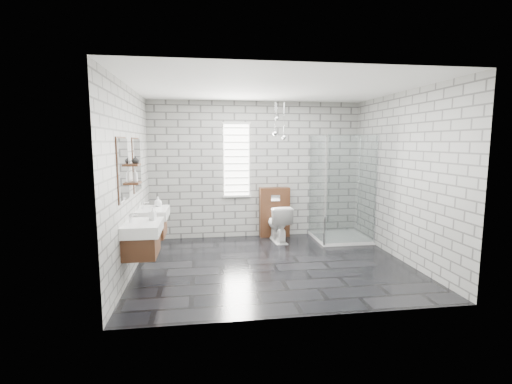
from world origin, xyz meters
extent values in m
cube|color=black|center=(0.00, 0.00, -0.01)|extent=(4.20, 3.60, 0.02)
cube|color=white|center=(0.00, 0.00, 2.71)|extent=(4.20, 3.60, 0.02)
cube|color=#999994|center=(0.00, 1.81, 1.35)|extent=(4.20, 0.02, 2.70)
cube|color=#999994|center=(0.00, -1.81, 1.35)|extent=(4.20, 0.02, 2.70)
cube|color=#999994|center=(-2.11, 0.00, 1.35)|extent=(0.02, 3.60, 2.70)
cube|color=#999994|center=(2.11, 0.00, 1.35)|extent=(0.02, 3.60, 2.70)
cube|color=#4A2917|center=(-1.89, -0.57, 0.55)|extent=(0.42, 0.62, 0.30)
cube|color=silver|center=(-1.69, -0.57, 0.58)|extent=(0.02, 0.35, 0.01)
cube|color=white|center=(-1.87, -0.57, 0.77)|extent=(0.47, 0.70, 0.15)
cylinder|color=silver|center=(-2.02, -0.57, 0.91)|extent=(0.04, 0.04, 0.12)
cylinder|color=silver|center=(-1.97, -0.57, 0.96)|extent=(0.10, 0.02, 0.02)
cube|color=white|center=(-2.08, -0.57, 1.55)|extent=(0.03, 0.55, 0.80)
cube|color=#4A2917|center=(-2.09, -0.57, 1.55)|extent=(0.01, 0.59, 0.84)
cube|color=#4A2917|center=(-1.89, 0.46, 0.55)|extent=(0.42, 0.62, 0.30)
cube|color=silver|center=(-1.69, 0.46, 0.58)|extent=(0.02, 0.35, 0.01)
cube|color=white|center=(-1.87, 0.46, 0.77)|extent=(0.47, 0.70, 0.15)
cylinder|color=silver|center=(-2.02, 0.46, 0.91)|extent=(0.04, 0.04, 0.12)
cylinder|color=silver|center=(-1.97, 0.46, 0.96)|extent=(0.10, 0.02, 0.02)
cube|color=white|center=(-2.08, 0.46, 1.55)|extent=(0.03, 0.55, 0.80)
cube|color=#4A2917|center=(-2.09, 0.46, 1.55)|extent=(0.01, 0.59, 0.84)
cube|color=#4A2917|center=(-2.03, -0.05, 1.32)|extent=(0.14, 0.30, 0.03)
cube|color=#4A2917|center=(-2.03, -0.05, 1.58)|extent=(0.14, 0.30, 0.03)
cube|color=white|center=(-0.40, 1.79, 1.55)|extent=(0.50, 0.02, 1.40)
cube|color=silver|center=(-0.40, 1.77, 2.27)|extent=(0.56, 0.04, 0.04)
cube|color=silver|center=(-0.40, 1.77, 0.83)|extent=(0.56, 0.04, 0.04)
cube|color=silver|center=(-0.40, 1.77, 0.92)|extent=(0.48, 0.01, 0.02)
cube|color=silver|center=(-0.40, 1.77, 1.06)|extent=(0.48, 0.01, 0.02)
cube|color=silver|center=(-0.40, 1.77, 1.20)|extent=(0.48, 0.01, 0.02)
cube|color=silver|center=(-0.40, 1.77, 1.34)|extent=(0.48, 0.01, 0.02)
cube|color=silver|center=(-0.40, 1.77, 1.48)|extent=(0.48, 0.01, 0.02)
cube|color=silver|center=(-0.40, 1.77, 1.62)|extent=(0.48, 0.01, 0.02)
cube|color=silver|center=(-0.40, 1.77, 1.76)|extent=(0.48, 0.01, 0.02)
cube|color=silver|center=(-0.40, 1.77, 1.90)|extent=(0.48, 0.01, 0.02)
cube|color=silver|center=(-0.40, 1.77, 2.04)|extent=(0.48, 0.01, 0.03)
cube|color=silver|center=(-0.40, 1.77, 2.18)|extent=(0.48, 0.01, 0.03)
cube|color=#4A2917|center=(0.35, 1.70, 0.50)|extent=(0.60, 0.20, 1.00)
cube|color=silver|center=(0.35, 1.60, 0.80)|extent=(0.18, 0.01, 0.12)
cube|color=white|center=(1.60, 1.30, 0.03)|extent=(1.00, 1.00, 0.06)
cube|color=silver|center=(1.60, 0.81, 1.03)|extent=(1.00, 0.01, 2.00)
cube|color=silver|center=(1.11, 1.30, 1.03)|extent=(0.01, 1.00, 2.00)
cube|color=silver|center=(1.11, 0.81, 1.03)|extent=(0.03, 0.03, 2.00)
cube|color=silver|center=(2.08, 0.81, 1.03)|extent=(0.03, 0.03, 2.00)
cylinder|color=silver|center=(2.04, 1.50, 1.10)|extent=(0.02, 0.02, 1.80)
cylinder|color=silver|center=(1.96, 1.50, 2.02)|extent=(0.14, 0.14, 0.02)
sphere|color=silver|center=(0.27, 1.28, 2.06)|extent=(0.09, 0.09, 0.09)
cylinder|color=silver|center=(0.27, 1.28, 2.40)|extent=(0.01, 0.01, 0.59)
sphere|color=silver|center=(0.45, 1.33, 1.99)|extent=(0.09, 0.09, 0.09)
cylinder|color=silver|center=(0.45, 1.33, 2.37)|extent=(0.01, 0.01, 0.66)
sphere|color=silver|center=(0.33, 1.44, 2.35)|extent=(0.09, 0.09, 0.09)
cylinder|color=silver|center=(0.33, 1.44, 2.55)|extent=(0.01, 0.01, 0.31)
sphere|color=silver|center=(0.30, 1.41, 2.05)|extent=(0.09, 0.09, 0.09)
cylinder|color=silver|center=(0.30, 1.41, 2.40)|extent=(0.01, 0.01, 0.60)
sphere|color=silver|center=(0.46, 1.39, 1.98)|extent=(0.09, 0.09, 0.09)
cylinder|color=silver|center=(0.46, 1.39, 2.36)|extent=(0.01, 0.01, 0.67)
imported|color=white|center=(0.35, 1.31, 0.35)|extent=(0.44, 0.72, 0.71)
imported|color=#B2B2B2|center=(-1.75, -0.44, 0.94)|extent=(0.10, 0.10, 0.17)
imported|color=#B2B2B2|center=(-1.81, 0.66, 0.93)|extent=(0.16, 0.16, 0.16)
imported|color=#B2B2B2|center=(-2.02, -0.07, 1.43)|extent=(0.08, 0.09, 0.19)
imported|color=#B2B2B2|center=(-2.02, -0.01, 1.65)|extent=(0.13, 0.13, 0.11)
camera|label=1|loc=(-1.07, -5.53, 1.90)|focal=26.00mm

